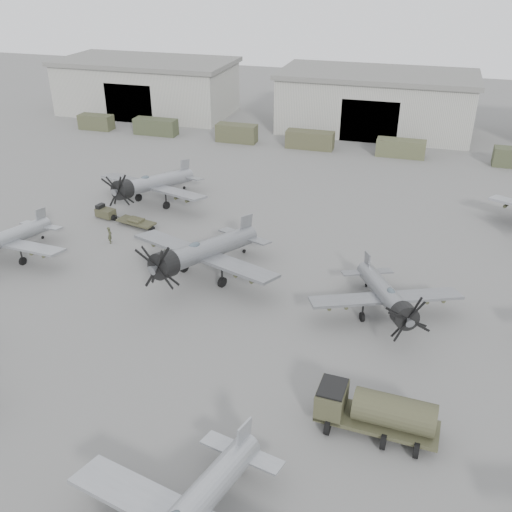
{
  "coord_description": "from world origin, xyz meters",
  "views": [
    {
      "loc": [
        7.87,
        -26.4,
        24.36
      ],
      "look_at": [
        -3.95,
        12.68,
        2.5
      ],
      "focal_mm": 40.0,
      "sensor_mm": 36.0,
      "label": 1
    }
  ],
  "objects": [
    {
      "name": "ground",
      "position": [
        0.0,
        0.0,
        0.0
      ],
      "size": [
        220.0,
        220.0,
        0.0
      ],
      "primitive_type": "plane",
      "color": "#61615F",
      "rests_on": "ground"
    },
    {
      "name": "hangar_left",
      "position": [
        -38.0,
        61.96,
        4.37
      ],
      "size": [
        29.0,
        14.8,
        8.7
      ],
      "color": "#A6A59B",
      "rests_on": "ground"
    },
    {
      "name": "hangar_center",
      "position": [
        0.0,
        61.96,
        4.37
      ],
      "size": [
        29.0,
        14.8,
        8.7
      ],
      "color": "#A6A59B",
      "rests_on": "ground"
    },
    {
      "name": "support_truck_0",
      "position": [
        -41.06,
        50.0,
        1.11
      ],
      "size": [
        5.24,
        2.2,
        2.22
      ],
      "primitive_type": "cube",
      "color": "#3F422B",
      "rests_on": "ground"
    },
    {
      "name": "support_truck_1",
      "position": [
        -30.95,
        50.0,
        1.19
      ],
      "size": [
        6.54,
        2.2,
        2.38
      ],
      "primitive_type": "cube",
      "color": "#393F29",
      "rests_on": "ground"
    },
    {
      "name": "support_truck_2",
      "position": [
        -18.17,
        50.0,
        1.27
      ],
      "size": [
        5.84,
        2.2,
        2.53
      ],
      "primitive_type": "cube",
      "color": "#40422B",
      "rests_on": "ground"
    },
    {
      "name": "support_truck_3",
      "position": [
        -7.4,
        50.0,
        1.21
      ],
      "size": [
        6.63,
        2.2,
        2.42
      ],
      "primitive_type": "cube",
      "color": "#42422B",
      "rests_on": "ground"
    },
    {
      "name": "support_truck_4",
      "position": [
        5.0,
        50.0,
        1.15
      ],
      "size": [
        6.44,
        2.2,
        2.29
      ],
      "primitive_type": "cube",
      "color": "#484B31",
      "rests_on": "ground"
    },
    {
      "name": "aircraft_mid_0",
      "position": [
        -26.26,
        9.7,
        2.11
      ],
      "size": [
        11.61,
        10.45,
        4.64
      ],
      "rotation": [
        0.0,
        0.0,
        -0.06
      ],
      "color": "#93979B",
      "rests_on": "ground"
    },
    {
      "name": "aircraft_mid_1",
      "position": [
        -8.47,
        11.83,
        2.54
      ],
      "size": [
        13.91,
        12.53,
        5.59
      ],
      "rotation": [
        0.0,
        0.0,
        -0.33
      ],
      "color": "gray",
      "rests_on": "ground"
    },
    {
      "name": "aircraft_mid_2",
      "position": [
        6.85,
        10.23,
        2.07
      ],
      "size": [
        11.15,
        10.1,
        4.56
      ],
      "rotation": [
        0.0,
        0.0,
        0.41
      ],
      "color": "gray",
      "rests_on": "ground"
    },
    {
      "name": "aircraft_far_0",
      "position": [
        -19.59,
        25.12,
        2.42
      ],
      "size": [
        13.32,
        12.0,
        5.31
      ],
      "rotation": [
        0.0,
        0.0,
        -0.27
      ],
      "color": "gray",
      "rests_on": "ground"
    },
    {
      "name": "fuel_tanker",
      "position": [
        7.34,
        -1.27,
        1.53
      ],
      "size": [
        7.03,
        2.9,
        2.67
      ],
      "rotation": [
        0.0,
        0.0,
        -0.06
      ],
      "color": "#3C3C27",
      "rests_on": "ground"
    },
    {
      "name": "tug_trailer",
      "position": [
        -21.1,
        20.33,
        0.53
      ],
      "size": [
        7.14,
        2.85,
        1.42
      ],
      "rotation": [
        0.0,
        0.0,
        -0.22
      ],
      "color": "#3A3926",
      "rests_on": "ground"
    },
    {
      "name": "ground_crew",
      "position": [
        -19.25,
        15.72,
        0.82
      ],
      "size": [
        0.59,
        0.7,
        1.64
      ],
      "primitive_type": "imported",
      "rotation": [
        0.0,
        0.0,
        1.97
      ],
      "color": "#363925",
      "rests_on": "ground"
    }
  ]
}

